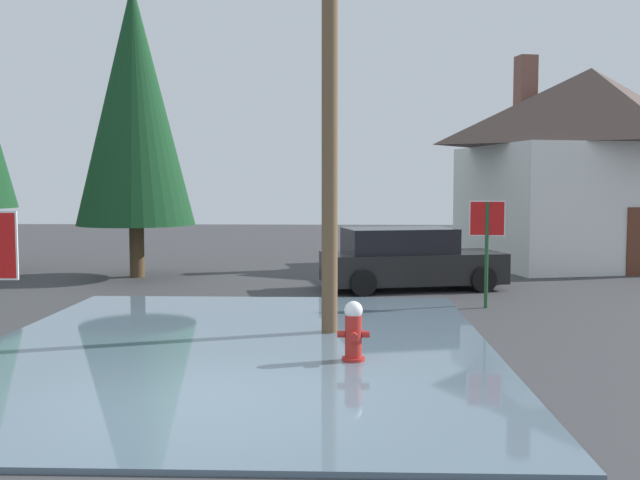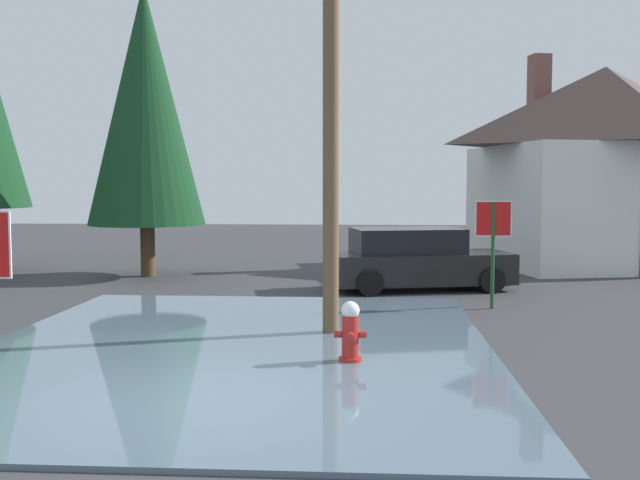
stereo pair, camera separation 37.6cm
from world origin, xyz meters
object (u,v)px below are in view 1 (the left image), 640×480
(fire_hydrant, at_px, (353,334))
(pine_tree_mid_left, at_px, (134,105))
(stop_sign_far, at_px, (487,231))
(house, at_px, (589,163))
(utility_pole, at_px, (330,95))
(parked_car, at_px, (409,260))

(fire_hydrant, distance_m, pine_tree_mid_left, 12.67)
(stop_sign_far, xyz_separation_m, house, (4.97, 8.74, 1.70))
(fire_hydrant, bearing_deg, stop_sign_far, 60.40)
(house, bearing_deg, stop_sign_far, -119.62)
(fire_hydrant, bearing_deg, house, 60.39)
(utility_pole, relative_size, parked_car, 1.68)
(parked_car, bearing_deg, stop_sign_far, -63.10)
(fire_hydrant, xyz_separation_m, pine_tree_mid_left, (-6.12, 10.17, 4.45))
(stop_sign_far, distance_m, pine_tree_mid_left, 10.84)
(fire_hydrant, distance_m, stop_sign_far, 6.03)
(utility_pole, bearing_deg, house, 54.88)
(house, xyz_separation_m, pine_tree_mid_left, (-14.01, -3.72, 1.56))
(utility_pole, distance_m, house, 14.43)
(fire_hydrant, height_order, utility_pole, utility_pole)
(stop_sign_far, xyz_separation_m, parked_car, (-1.43, 2.81, -0.91))
(stop_sign_far, bearing_deg, fire_hydrant, -119.60)
(fire_hydrant, relative_size, utility_pole, 0.12)
(parked_car, relative_size, pine_tree_mid_left, 0.57)
(utility_pole, xyz_separation_m, stop_sign_far, (3.32, 3.04, -2.55))
(stop_sign_far, relative_size, house, 0.26)
(house, height_order, pine_tree_mid_left, pine_tree_mid_left)
(house, bearing_deg, parked_car, -137.18)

